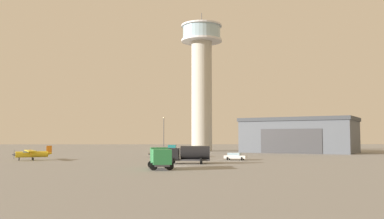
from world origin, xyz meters
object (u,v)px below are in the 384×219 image
control_tower (202,74)px  truck_flatbed_teal (167,151)px  car_white (235,156)px  light_post_west (164,132)px  truck_box_green (160,157)px  airplane_yellow (32,153)px  truck_fuel_tanker_black (189,154)px

control_tower → truck_flatbed_teal: control_tower is taller
car_white → light_post_west: size_ratio=0.45×
control_tower → truck_box_green: (-9.25, -73.78, -22.44)m
truck_box_green → control_tower: bearing=-15.5°
airplane_yellow → light_post_west: bearing=-145.7°
truck_box_green → truck_flatbed_teal: (-0.23, 34.09, -0.32)m
truck_box_green → truck_fuel_tanker_black: bearing=-27.7°
control_tower → airplane_yellow: size_ratio=4.99×
car_white → truck_fuel_tanker_black: bearing=-109.5°
truck_flatbed_teal → light_post_west: 26.28m
airplane_yellow → car_white: 37.39m
truck_fuel_tanker_black → truck_flatbed_teal: 23.03m
airplane_yellow → truck_flatbed_teal: (24.37, 11.63, 0.02)m
truck_fuel_tanker_black → truck_flatbed_teal: (-4.26, 22.63, -0.34)m
light_post_west → car_white: bearing=-68.7°
control_tower → truck_box_green: control_tower is taller
control_tower → car_white: control_tower is taller
truck_flatbed_teal → light_post_west: (-1.72, 25.82, 4.54)m
airplane_yellow → control_tower: bearing=-148.0°
truck_box_green → car_white: 25.55m
airplane_yellow → truck_box_green: truck_box_green is taller
truck_flatbed_teal → car_white: 17.70m
truck_flatbed_teal → control_tower: bearing=80.4°
airplane_yellow → truck_flatbed_teal: 27.00m
airplane_yellow → truck_box_green: 33.31m
control_tower → light_post_west: control_tower is taller
control_tower → truck_box_green: 77.67m
control_tower → light_post_west: bearing=-128.9°
control_tower → airplane_yellow: 65.57m
truck_fuel_tanker_black → light_post_west: light_post_west is taller
control_tower → car_white: size_ratio=9.83×
truck_fuel_tanker_black → light_post_west: bearing=-77.3°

